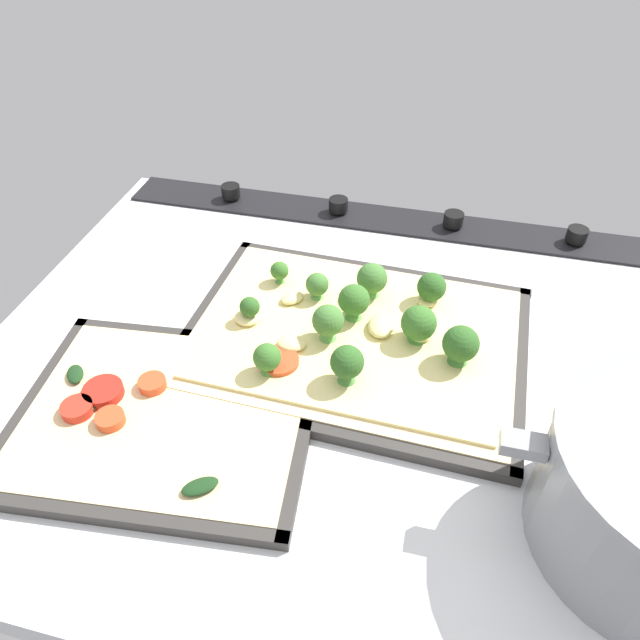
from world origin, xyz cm
name	(u,v)px	position (x,y,z in cm)	size (l,w,h in cm)	color
ground_plane	(354,373)	(0.00, 0.00, -1.50)	(83.50, 66.47, 3.00)	silver
stove_control_panel	(394,219)	(0.00, -29.74, 0.55)	(80.16, 7.00, 2.60)	black
baking_tray_front	(354,342)	(0.68, -2.95, 0.36)	(38.88, 29.74, 1.30)	#33302D
broccoli_pizza	(358,331)	(0.28, -3.12, 1.97)	(36.38, 27.25, 5.91)	beige
baking_tray_back	(166,417)	(16.65, 12.22, 0.38)	(31.38, 26.69, 1.30)	#33302D
veggie_pizza_back	(164,411)	(16.84, 12.03, 1.06)	(28.76, 24.07, 1.90)	beige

